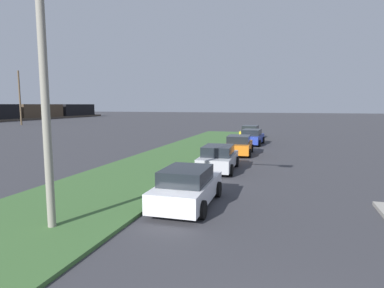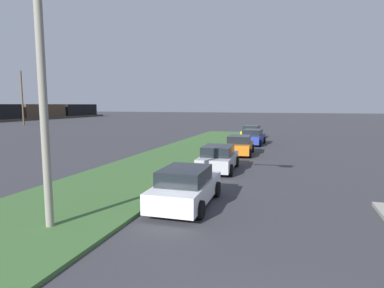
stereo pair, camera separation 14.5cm
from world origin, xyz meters
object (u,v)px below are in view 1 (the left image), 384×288
at_px(parked_car_white, 187,187).
at_px(streetlight, 55,84).
at_px(parked_car_silver, 218,158).
at_px(parked_car_blue, 252,137).
at_px(parked_car_yellow, 251,132).
at_px(distant_utility_pole, 20,98).
at_px(parked_car_orange, 239,145).

distance_m(parked_car_white, streetlight, 5.83).
relative_size(parked_car_silver, parked_car_blue, 1.00).
bearing_deg(parked_car_yellow, distant_utility_pole, 77.77).
xyz_separation_m(parked_car_white, distant_utility_pole, (36.77, 44.34, 4.28)).
xyz_separation_m(parked_car_silver, parked_car_yellow, (18.50, 0.31, 0.00)).
height_order(parked_car_white, parked_car_silver, same).
distance_m(parked_car_silver, distant_utility_pole, 53.51).
xyz_separation_m(parked_car_silver, parked_car_orange, (6.36, -0.21, 0.00)).
bearing_deg(streetlight, parked_car_blue, -7.54).
bearing_deg(parked_car_blue, parked_car_white, -177.68).
xyz_separation_m(parked_car_white, parked_car_silver, (6.73, 0.26, 0.00)).
height_order(parked_car_silver, parked_car_orange, same).
relative_size(parked_car_white, parked_car_yellow, 0.99).
height_order(parked_car_yellow, streetlight, streetlight).
height_order(parked_car_white, distant_utility_pole, distant_utility_pole).
xyz_separation_m(parked_car_white, streetlight, (-3.51, 2.85, 3.67)).
relative_size(parked_car_yellow, streetlight, 0.58).
height_order(parked_car_white, parked_car_blue, same).
height_order(parked_car_white, parked_car_yellow, same).
distance_m(parked_car_white, distant_utility_pole, 57.76).
relative_size(parked_car_blue, parked_car_yellow, 1.00).
height_order(parked_car_yellow, distant_utility_pole, distant_utility_pole).
distance_m(parked_car_orange, parked_car_yellow, 12.15).
bearing_deg(parked_car_blue, parked_car_orange, -179.30).
bearing_deg(parked_car_white, distant_utility_pole, 49.18).
relative_size(streetlight, distant_utility_pole, 0.75).
xyz_separation_m(parked_car_orange, streetlight, (-16.60, 2.81, 3.67)).
xyz_separation_m(parked_car_blue, parked_car_yellow, (5.66, 0.77, 0.00)).
xyz_separation_m(parked_car_white, parked_car_yellow, (25.23, 0.57, 0.00)).
distance_m(parked_car_silver, streetlight, 11.18).
bearing_deg(distant_utility_pole, streetlight, -134.15).
height_order(parked_car_orange, distant_utility_pole, distant_utility_pole).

